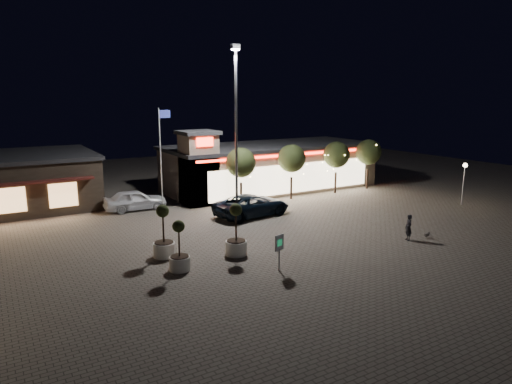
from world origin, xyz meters
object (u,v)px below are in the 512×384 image
white_sedan (135,200)px  planter_mid (180,255)px  pickup_truck (252,205)px  planter_left (164,241)px  pedestrian (409,228)px  valet_sign (279,246)px

white_sedan → planter_mid: (-1.68, -13.83, 0.01)m
pickup_truck → planter_left: planter_left is taller
pedestrian → planter_mid: planter_mid is taller
planter_mid → valet_sign: (4.37, -2.71, 0.53)m
pickup_truck → planter_mid: 11.54m
planter_mid → planter_left: bearing=90.2°
pickup_truck → pedestrian: (5.40, -10.12, -0.00)m
valet_sign → planter_left: bearing=130.8°
valet_sign → pickup_truck: bearing=67.1°
pedestrian → valet_sign: (-9.75, -0.15, 0.54)m
planter_left → pedestrian: bearing=-19.2°
planter_left → valet_sign: planter_left is taller
planter_left → planter_mid: (0.01, -2.37, -0.10)m
pedestrian → valet_sign: valet_sign is taller
pedestrian → planter_left: bearing=-86.3°
planter_mid → pedestrian: bearing=-10.3°
white_sedan → pickup_truck: bearing=-129.5°
pickup_truck → valet_sign: 11.16m
pickup_truck → planter_mid: size_ratio=2.23×
white_sedan → valet_sign: (2.69, -16.54, 0.54)m
pickup_truck → white_sedan: bearing=40.9°
pedestrian → planter_mid: size_ratio=0.62×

